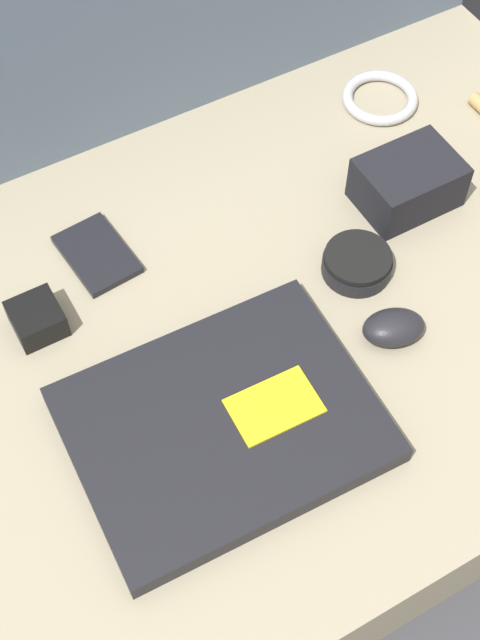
# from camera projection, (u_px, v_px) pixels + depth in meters

# --- Properties ---
(ground_plane) EXTENTS (8.00, 8.00, 0.00)m
(ground_plane) POSITION_uv_depth(u_px,v_px,m) (240.00, 388.00, 1.10)
(ground_plane) COLOR #38383D
(couch_seat) EXTENTS (1.12, 0.67, 0.13)m
(couch_seat) POSITION_uv_depth(u_px,v_px,m) (240.00, 361.00, 1.04)
(couch_seat) COLOR gray
(couch_seat) RESTS_ON ground_plane
(couch_backrest) EXTENTS (1.12, 0.20, 0.45)m
(couch_backrest) POSITION_uv_depth(u_px,v_px,m) (70.00, 37.00, 1.12)
(couch_backrest) COLOR slate
(couch_backrest) RESTS_ON ground_plane
(laptop) EXTENTS (0.31, 0.25, 0.03)m
(laptop) POSITION_uv_depth(u_px,v_px,m) (223.00, 424.00, 0.91)
(laptop) COLOR black
(laptop) RESTS_ON couch_seat
(computer_mouse) EXTENTS (0.08, 0.07, 0.03)m
(computer_mouse) POSITION_uv_depth(u_px,v_px,m) (393.00, 328.00, 0.97)
(computer_mouse) COLOR black
(computer_mouse) RESTS_ON couch_seat
(speaker_puck) EXTENTS (0.08, 0.08, 0.03)m
(speaker_puck) POSITION_uv_depth(u_px,v_px,m) (357.00, 263.00, 1.02)
(speaker_puck) COLOR black
(speaker_puck) RESTS_ON couch_seat
(phone_silver) EXTENTS (0.08, 0.11, 0.01)m
(phone_silver) POSITION_uv_depth(u_px,v_px,m) (97.00, 254.00, 1.04)
(phone_silver) COLOR black
(phone_silver) RESTS_ON couch_seat
(camera_pouch) EXTENTS (0.12, 0.09, 0.06)m
(camera_pouch) POSITION_uv_depth(u_px,v_px,m) (408.00, 182.00, 1.07)
(camera_pouch) COLOR black
(camera_pouch) RESTS_ON couch_seat
(charger_brick) EXTENTS (0.05, 0.06, 0.03)m
(charger_brick) POSITION_uv_depth(u_px,v_px,m) (37.00, 319.00, 0.98)
(charger_brick) COLOR black
(charger_brick) RESTS_ON couch_seat
(cable_coil) EXTENTS (0.10, 0.10, 0.01)m
(cable_coil) POSITION_uv_depth(u_px,v_px,m) (380.00, 98.00, 1.18)
(cable_coil) COLOR #B2B2B7
(cable_coil) RESTS_ON couch_seat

